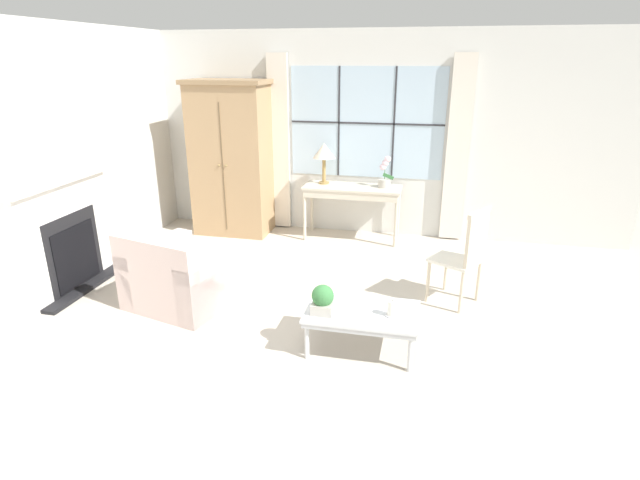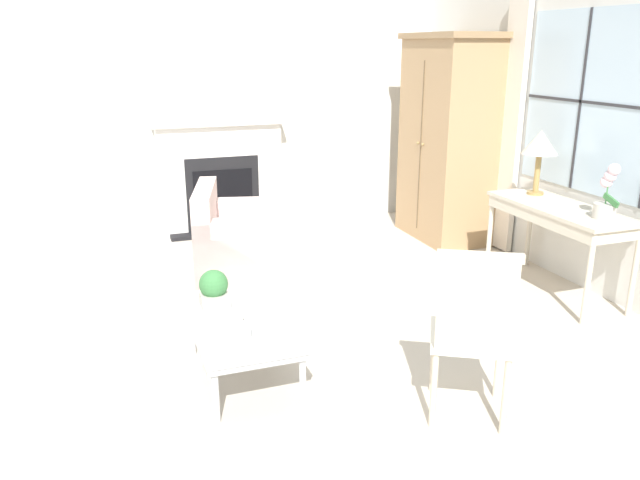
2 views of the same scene
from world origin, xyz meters
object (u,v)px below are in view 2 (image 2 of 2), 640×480
at_px(table_lamp, 540,145).
at_px(potted_orchid, 607,196).
at_px(armoire, 448,139).
at_px(coffee_table, 242,330).
at_px(fireplace, 221,170).
at_px(pillar_candle, 244,332).
at_px(console_table, 559,216).
at_px(side_chair_wooden, 473,326).
at_px(armchair_upholstered, 247,242).
at_px(potted_plant_small, 214,289).

relative_size(table_lamp, potted_orchid, 1.32).
height_order(armoire, coffee_table, armoire).
relative_size(fireplace, pillar_candle, 13.37).
relative_size(fireplace, armoire, 0.94).
bearing_deg(fireplace, console_table, 39.59).
xyz_separation_m(table_lamp, side_chair_wooden, (1.86, -1.84, -0.62)).
xyz_separation_m(fireplace, armchair_upholstered, (1.39, -0.05, -0.42)).
xyz_separation_m(armoire, armchair_upholstered, (0.35, -2.30, -0.80)).
relative_size(side_chair_wooden, pillar_candle, 6.83).
xyz_separation_m(armoire, console_table, (1.74, 0.05, -0.41)).
height_order(potted_orchid, side_chair_wooden, potted_orchid).
relative_size(armchair_upholstered, coffee_table, 1.22).
xyz_separation_m(coffee_table, potted_plant_small, (-0.33, -0.11, 0.17)).
bearing_deg(pillar_candle, armoire, 131.90).
distance_m(armoire, armchair_upholstered, 2.46).
bearing_deg(armchair_upholstered, potted_orchid, 52.70).
xyz_separation_m(table_lamp, potted_plant_small, (0.64, -3.02, -0.70)).
xyz_separation_m(armchair_upholstered, side_chair_wooden, (2.83, 0.59, 0.30)).
bearing_deg(armoire, table_lamp, 5.31).
xyz_separation_m(table_lamp, coffee_table, (0.97, -2.91, -0.87)).
bearing_deg(potted_orchid, table_lamp, 178.25).
bearing_deg(pillar_candle, potted_plant_small, -173.57).
bearing_deg(table_lamp, armchair_upholstered, -111.87).
xyz_separation_m(console_table, pillar_candle, (0.80, -2.88, -0.23)).
bearing_deg(armoire, coffee_table, -50.65).
bearing_deg(armchair_upholstered, fireplace, 178.05).
bearing_deg(potted_orchid, fireplace, -143.89).
bearing_deg(potted_plant_small, side_chair_wooden, 44.05).
bearing_deg(table_lamp, console_table, -9.51).
relative_size(console_table, armchair_upholstered, 1.14).
bearing_deg(pillar_candle, console_table, 105.52).
distance_m(armoire, table_lamp, 1.33).
height_order(armchair_upholstered, pillar_candle, armchair_upholstered).
bearing_deg(side_chair_wooden, armoire, 151.69).
distance_m(fireplace, console_table, 3.62).
bearing_deg(console_table, potted_plant_small, -85.75).
xyz_separation_m(fireplace, armoire, (1.05, 2.25, 0.38)).
distance_m(side_chair_wooden, pillar_candle, 1.30).
bearing_deg(coffee_table, potted_orchid, 92.26).
height_order(coffee_table, potted_plant_small, potted_plant_small).
height_order(armoire, table_lamp, armoire).
relative_size(table_lamp, pillar_candle, 3.73).
bearing_deg(fireplace, potted_plant_small, -12.08).
bearing_deg(armoire, potted_plant_small, -55.93).
distance_m(armoire, side_chair_wooden, 3.65).
xyz_separation_m(side_chair_wooden, coffee_table, (-0.89, -1.08, -0.25)).
height_order(table_lamp, side_chair_wooden, table_lamp).
bearing_deg(potted_plant_small, armoire, 124.07).
bearing_deg(fireplace, armchair_upholstered, -1.95).
bearing_deg(armoire, pillar_candle, -48.10).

